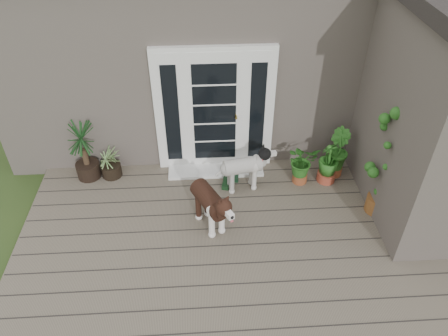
{
  "coord_description": "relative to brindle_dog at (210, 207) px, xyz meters",
  "views": [
    {
      "loc": [
        -0.41,
        -3.31,
        4.74
      ],
      "look_at": [
        -0.1,
        1.75,
        0.7
      ],
      "focal_mm": 34.45,
      "sensor_mm": 36.0,
      "label": 1
    }
  ],
  "objects": [
    {
      "name": "sapling",
      "position": [
        2.55,
        0.17,
        0.57
      ],
      "size": [
        0.64,
        0.64,
        1.9
      ],
      "primitive_type": null,
      "rotation": [
        0.0,
        0.0,
        -0.17
      ],
      "color": "#265317",
      "rests_on": "deck"
    },
    {
      "name": "house_wing",
      "position": [
        3.24,
        0.37,
        1.05
      ],
      "size": [
        1.6,
        2.4,
        3.1
      ],
      "primitive_type": "cube",
      "color": "#665E54",
      "rests_on": "ground"
    },
    {
      "name": "white_dog",
      "position": [
        0.55,
        0.81,
        -0.04
      ],
      "size": [
        0.85,
        0.49,
        0.67
      ],
      "primitive_type": null,
      "rotation": [
        0.0,
        0.0,
        -1.38
      ],
      "color": "white",
      "rests_on": "deck"
    },
    {
      "name": "herb_a",
      "position": [
        1.51,
        0.92,
        -0.06
      ],
      "size": [
        0.63,
        0.63,
        0.63
      ],
      "primitive_type": "imported",
      "rotation": [
        0.0,
        0.0,
        0.32
      ],
      "color": "#1C631F",
      "rests_on": "deck"
    },
    {
      "name": "door_step",
      "position": [
        0.14,
        1.27,
        -0.35
      ],
      "size": [
        1.6,
        0.4,
        0.05
      ],
      "primitive_type": "cube",
      "color": "white",
      "rests_on": "deck"
    },
    {
      "name": "door_unit",
      "position": [
        0.14,
        1.47,
        0.7
      ],
      "size": [
        1.9,
        0.14,
        2.15
      ],
      "primitive_type": "cube",
      "color": "white",
      "rests_on": "deck"
    },
    {
      "name": "clog_left",
      "position": [
        0.3,
        0.9,
        -0.33
      ],
      "size": [
        0.22,
        0.35,
        0.1
      ],
      "primitive_type": null,
      "rotation": [
        0.0,
        0.0,
        -0.22
      ],
      "color": "black",
      "rests_on": "deck"
    },
    {
      "name": "herb_c",
      "position": [
        1.96,
        0.92,
        -0.07
      ],
      "size": [
        0.56,
        0.56,
        0.62
      ],
      "primitive_type": "imported",
      "rotation": [
        0.0,
        0.0,
        3.98
      ],
      "color": "#225317",
      "rests_on": "deck"
    },
    {
      "name": "deck",
      "position": [
        0.34,
        -0.73,
        -0.44
      ],
      "size": [
        6.2,
        4.6,
        0.12
      ],
      "primitive_type": "cube",
      "color": "#6B5B4C",
      "rests_on": "ground"
    },
    {
      "name": "herb_b",
      "position": [
        2.13,
        1.08,
        -0.05
      ],
      "size": [
        0.48,
        0.48,
        0.64
      ],
      "primitive_type": "imported",
      "rotation": [
        0.0,
        0.0,
        1.7
      ],
      "color": "#1D4E16",
      "rests_on": "deck"
    },
    {
      "name": "yucca",
      "position": [
        -1.98,
        1.27,
        0.15
      ],
      "size": [
        0.79,
        0.79,
        1.06
      ],
      "primitive_type": null,
      "rotation": [
        0.0,
        0.0,
        -0.08
      ],
      "color": "black",
      "rests_on": "deck"
    },
    {
      "name": "brindle_dog",
      "position": [
        0.0,
        0.0,
        0.0
      ],
      "size": [
        0.75,
        0.98,
        0.75
      ],
      "primitive_type": null,
      "rotation": [
        0.0,
        0.0,
        3.61
      ],
      "color": "#371E14",
      "rests_on": "deck"
    },
    {
      "name": "clog_right",
      "position": [
        0.46,
        1.08,
        -0.33
      ],
      "size": [
        0.19,
        0.34,
        0.1
      ],
      "primitive_type": null,
      "rotation": [
        0.0,
        0.0,
        -0.12
      ],
      "color": "black",
      "rests_on": "deck"
    },
    {
      "name": "spider_plant",
      "position": [
        -1.61,
        1.27,
        -0.08
      ],
      "size": [
        0.7,
        0.7,
        0.59
      ],
      "primitive_type": null,
      "rotation": [
        0.0,
        0.0,
        -0.34
      ],
      "color": "#778F58",
      "rests_on": "deck"
    },
    {
      "name": "house_main",
      "position": [
        0.34,
        3.52,
        1.05
      ],
      "size": [
        7.4,
        4.0,
        3.1
      ],
      "primitive_type": "cube",
      "color": "#665E54",
      "rests_on": "ground"
    }
  ]
}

